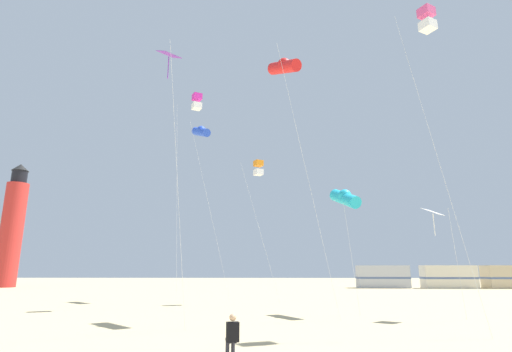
{
  "coord_description": "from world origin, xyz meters",
  "views": [
    {
      "loc": [
        0.03,
        -7.25,
        2.37
      ],
      "look_at": [
        -0.43,
        9.87,
        6.45
      ],
      "focal_mm": 27.43,
      "sensor_mm": 36.0,
      "label": 1
    }
  ],
  "objects": [
    {
      "name": "kite_flyer_standing",
      "position": [
        -0.95,
        4.28,
        0.61
      ],
      "size": [
        0.43,
        0.55,
        1.16
      ],
      "rotation": [
        0.0,
        0.0,
        3.41
      ],
      "color": "black",
      "rests_on": "ground"
    },
    {
      "name": "kite_diamond_white",
      "position": [
        8.49,
        12.65,
        5.02
      ],
      "size": [
        1.8,
        1.8,
        5.39
      ],
      "color": "silver",
      "rests_on": "ground"
    },
    {
      "name": "lighthouse_distant",
      "position": [
        -34.66,
        45.22,
        7.84
      ],
      "size": [
        2.8,
        2.8,
        16.8
      ],
      "color": "red",
      "rests_on": "ground"
    },
    {
      "name": "rv_van_silver",
      "position": [
        14.89,
        44.96,
        1.39
      ],
      "size": [
        6.5,
        2.51,
        2.8
      ],
      "rotation": [
        0.0,
        0.0,
        -0.03
      ],
      "color": "#B7BABF",
      "rests_on": "ground"
    },
    {
      "name": "kite_tube_blue",
      "position": [
        -5.55,
        24.32,
        13.84
      ],
      "size": [
        3.78,
        3.97,
        14.55
      ],
      "color": "silver",
      "rests_on": "ground"
    },
    {
      "name": "rv_van_tan",
      "position": [
        30.54,
        44.13,
        1.39
      ],
      "size": [
        6.57,
        2.72,
        2.8
      ],
      "rotation": [
        0.0,
        0.0,
        0.06
      ],
      "color": "#C6B28C",
      "rests_on": "ground"
    },
    {
      "name": "kite_tube_scarlet",
      "position": [
        1.08,
        12.91,
        13.55
      ],
      "size": [
        3.43,
        3.67,
        14.26
      ],
      "color": "silver",
      "rests_on": "ground"
    },
    {
      "name": "kite_box_rainbow",
      "position": [
        7.57,
        8.99,
        13.68
      ],
      "size": [
        2.0,
        2.0,
        14.29
      ],
      "color": "silver",
      "rests_on": "ground"
    },
    {
      "name": "kite_diamond_violet",
      "position": [
        -4.29,
        8.58,
        11.28
      ],
      "size": [
        1.79,
        1.79,
        12.06
      ],
      "color": "silver",
      "rests_on": "ground"
    },
    {
      "name": "rv_van_cream",
      "position": [
        22.89,
        44.12,
        1.39
      ],
      "size": [
        6.48,
        2.46,
        2.8
      ],
      "rotation": [
        0.0,
        0.0,
        -0.02
      ],
      "color": "beige",
      "rests_on": "ground"
    },
    {
      "name": "kite_box_orange",
      "position": [
        -0.57,
        21.77,
        9.9
      ],
      "size": [
        2.79,
        1.93,
        10.5
      ],
      "color": "silver",
      "rests_on": "ground"
    },
    {
      "name": "kite_tube_cyan",
      "position": [
        4.49,
        14.73,
        6.29
      ],
      "size": [
        1.46,
        2.59,
        7.0
      ],
      "color": "silver",
      "rests_on": "ground"
    },
    {
      "name": "kite_box_magenta",
      "position": [
        -4.89,
        18.45,
        13.92
      ],
      "size": [
        1.93,
        1.99,
        14.54
      ],
      "color": "silver",
      "rests_on": "ground"
    }
  ]
}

